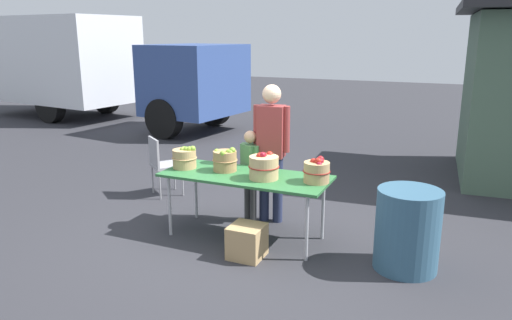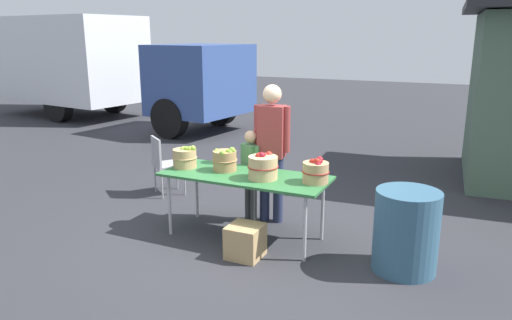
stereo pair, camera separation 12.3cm
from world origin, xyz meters
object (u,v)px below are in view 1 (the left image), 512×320
(apple_basket_red_0, at_px, (264,167))
(produce_crate, at_px, (247,241))
(trash_barrel, at_px, (407,230))
(apple_basket_green_1, at_px, (225,160))
(child_customer, at_px, (250,169))
(apple_basket_green_0, at_px, (185,158))
(vendor_adult, at_px, (271,143))
(market_table, at_px, (245,179))
(box_truck, at_px, (88,64))
(apple_basket_red_1, at_px, (317,171))
(folding_chair, at_px, (162,161))

(apple_basket_red_0, distance_m, produce_crate, 0.82)
(trash_barrel, xyz_separation_m, produce_crate, (-1.56, -0.40, -0.24))
(apple_basket_green_1, xyz_separation_m, child_customer, (0.12, 0.43, -0.20))
(apple_basket_green_0, height_order, vendor_adult, vendor_adult)
(apple_basket_green_1, distance_m, child_customer, 0.49)
(market_table, distance_m, trash_barrel, 1.82)
(vendor_adult, xyz_separation_m, box_truck, (-7.34, 5.04, 0.48))
(apple_basket_green_0, xyz_separation_m, apple_basket_green_1, (0.49, 0.07, 0.00))
(apple_basket_red_0, bearing_deg, box_truck, 142.93)
(vendor_adult, bearing_deg, child_customer, 14.49)
(apple_basket_red_1, height_order, produce_crate, apple_basket_red_1)
(apple_basket_green_0, relative_size, child_customer, 0.26)
(produce_crate, bearing_deg, apple_basket_red_0, 88.10)
(market_table, distance_m, folding_chair, 1.96)
(vendor_adult, height_order, produce_crate, vendor_adult)
(child_customer, xyz_separation_m, trash_barrel, (1.95, -0.56, -0.27))
(apple_basket_green_0, distance_m, folding_chair, 1.37)
(apple_basket_green_1, xyz_separation_m, produce_crate, (0.52, -0.53, -0.70))
(trash_barrel, relative_size, produce_crate, 2.35)
(market_table, xyz_separation_m, folding_chair, (-1.74, 0.89, -0.20))
(child_customer, height_order, folding_chair, child_customer)
(trash_barrel, bearing_deg, apple_basket_red_1, 173.13)
(folding_chair, bearing_deg, apple_basket_red_1, -160.74)
(apple_basket_green_1, relative_size, vendor_adult, 0.17)
(vendor_adult, bearing_deg, trash_barrel, 152.29)
(child_customer, distance_m, box_truck, 8.80)
(child_customer, relative_size, box_truck, 0.15)
(market_table, xyz_separation_m, apple_basket_green_0, (-0.78, -0.02, 0.17))
(vendor_adult, height_order, child_customer, vendor_adult)
(box_truck, height_order, folding_chair, box_truck)
(trash_barrel, bearing_deg, child_customer, 164.12)
(apple_basket_red_0, bearing_deg, market_table, 167.99)
(apple_basket_green_1, distance_m, trash_barrel, 2.13)
(vendor_adult, bearing_deg, apple_basket_red_1, 137.18)
(apple_basket_red_0, bearing_deg, apple_basket_green_0, 178.02)
(apple_basket_red_0, height_order, child_customer, child_customer)
(market_table, relative_size, apple_basket_red_1, 6.44)
(apple_basket_green_1, bearing_deg, market_table, -11.35)
(apple_basket_red_1, height_order, box_truck, box_truck)
(apple_basket_red_1, distance_m, vendor_adult, 0.92)
(apple_basket_green_0, distance_m, child_customer, 0.82)
(child_customer, distance_m, trash_barrel, 2.05)
(vendor_adult, bearing_deg, apple_basket_red_0, 97.87)
(apple_basket_green_0, relative_size, apple_basket_red_1, 1.00)
(apple_basket_red_0, relative_size, apple_basket_red_1, 1.15)
(apple_basket_green_1, distance_m, apple_basket_red_0, 0.54)
(child_customer, distance_m, folding_chair, 1.64)
(apple_basket_red_1, relative_size, child_customer, 0.26)
(child_customer, bearing_deg, apple_basket_green_0, 67.98)
(apple_basket_red_1, bearing_deg, market_table, -176.40)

